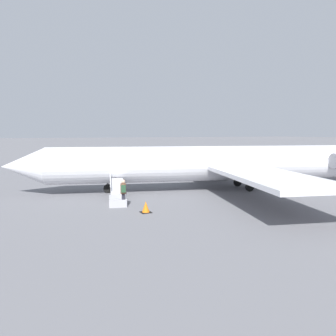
# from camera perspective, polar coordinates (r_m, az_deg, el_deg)

# --- Properties ---
(ground_plane) EXTENTS (600.00, 600.00, 0.00)m
(ground_plane) POSITION_cam_1_polar(r_m,az_deg,el_deg) (27.05, 7.87, -3.76)
(ground_plane) COLOR slate
(airplane_main) EXTENTS (32.29, 24.96, 7.33)m
(airplane_main) POSITION_cam_1_polar(r_m,az_deg,el_deg) (27.09, 9.98, 0.90)
(airplane_main) COLOR silver
(airplane_main) RESTS_ON ground
(boarding_stairs) EXTENTS (2.03, 4.14, 1.79)m
(boarding_stairs) POSITION_cam_1_polar(r_m,az_deg,el_deg) (21.85, -8.78, -5.12)
(boarding_stairs) COLOR #B2B2B7
(boarding_stairs) RESTS_ON ground
(passenger) EXTENTS (0.41, 0.56, 1.74)m
(passenger) POSITION_cam_1_polar(r_m,az_deg,el_deg) (20.57, -7.79, -4.05)
(passenger) COLOR #23232D
(passenger) RESTS_ON ground
(traffic_cone_near_stairs) EXTENTS (0.60, 0.60, 0.66)m
(traffic_cone_near_stairs) POSITION_cam_1_polar(r_m,az_deg,el_deg) (19.22, -3.89, -6.85)
(traffic_cone_near_stairs) COLOR black
(traffic_cone_near_stairs) RESTS_ON ground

